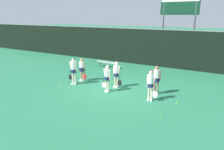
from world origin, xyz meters
TOP-DOWN VIEW (x-y plane):
  - ground_plane at (0.00, 0.00)m, footprint 140.00×140.00m
  - fence_windscreen at (0.00, 7.35)m, footprint 60.00×0.08m
  - scoreboard at (1.60, 8.93)m, footprint 3.36×0.15m
  - bench_courtside at (-3.25, 4.76)m, footprint 2.11×0.49m
  - player_0 at (-2.66, -0.44)m, footprint 0.68×0.40m
  - player_1 at (0.01, -0.57)m, footprint 0.61×0.33m
  - player_2 at (2.73, -0.58)m, footprint 0.63×0.33m
  - player_3 at (-2.68, 0.48)m, footprint 0.67×0.41m
  - player_4 at (0.07, 0.42)m, footprint 0.63×0.35m
  - player_5 at (2.66, 0.54)m, footprint 0.67×0.38m
  - tennis_ball_0 at (-3.48, -0.81)m, footprint 0.07×0.07m
  - tennis_ball_1 at (-0.40, -0.71)m, footprint 0.07×0.07m
  - tennis_ball_2 at (-0.71, 1.23)m, footprint 0.07×0.07m
  - tennis_ball_3 at (-2.96, -1.48)m, footprint 0.07×0.07m
  - tennis_ball_4 at (3.84, -2.14)m, footprint 0.06×0.06m
  - tennis_ball_5 at (-0.93, -2.20)m, footprint 0.07×0.07m
  - tennis_ball_6 at (-4.11, -1.99)m, footprint 0.07×0.07m
  - tennis_ball_7 at (4.12, -0.36)m, footprint 0.07×0.07m
  - tennis_ball_8 at (-0.86, -0.69)m, footprint 0.07×0.07m
  - tennis_ball_9 at (-2.38, -1.23)m, footprint 0.06×0.06m
  - tennis_ball_10 at (-3.56, 1.30)m, footprint 0.07×0.07m

SIDE VIEW (x-z plane):
  - ground_plane at x=0.00m, z-range 0.00..0.00m
  - tennis_ball_4 at x=3.84m, z-range 0.00..0.06m
  - tennis_ball_9 at x=-2.38m, z-range 0.00..0.06m
  - tennis_ball_5 at x=-0.93m, z-range 0.00..0.07m
  - tennis_ball_8 at x=-0.86m, z-range 0.00..0.07m
  - tennis_ball_7 at x=4.12m, z-range 0.00..0.07m
  - tennis_ball_6 at x=-4.11m, z-range 0.00..0.07m
  - tennis_ball_0 at x=-3.48m, z-range 0.00..0.07m
  - tennis_ball_10 at x=-3.56m, z-range 0.00..0.07m
  - tennis_ball_1 at x=-0.40m, z-range 0.00..0.07m
  - tennis_ball_3 at x=-2.96m, z-range 0.00..0.07m
  - tennis_ball_2 at x=-0.71m, z-range 0.00..0.07m
  - bench_courtside at x=-3.25m, z-range 0.18..0.66m
  - player_3 at x=-2.68m, z-range 0.15..1.75m
  - player_1 at x=0.01m, z-range 0.14..1.78m
  - player_4 at x=0.07m, z-range 0.14..1.80m
  - player_2 at x=2.73m, z-range 0.14..1.83m
  - player_5 at x=2.66m, z-range 0.17..1.88m
  - player_0 at x=-2.66m, z-range 0.17..1.96m
  - fence_windscreen at x=0.00m, z-range 0.01..3.32m
  - scoreboard at x=1.60m, z-range 1.61..7.45m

